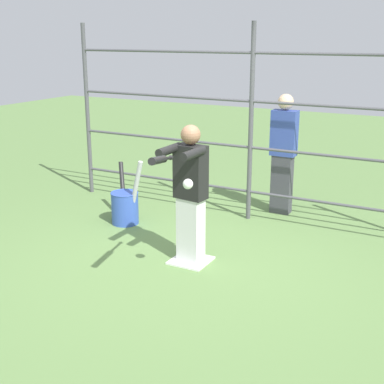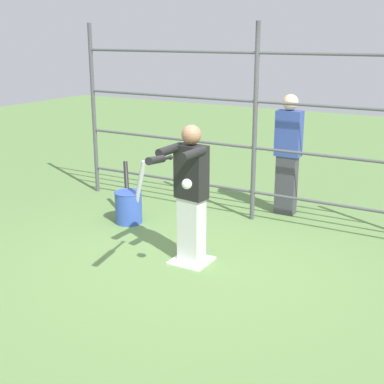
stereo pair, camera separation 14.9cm
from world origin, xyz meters
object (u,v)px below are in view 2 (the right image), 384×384
at_px(batter, 191,190).
at_px(softball_in_flight, 187,184).
at_px(bat_bucket, 129,205).
at_px(baseball_bat_swinging, 158,160).
at_px(bystander_behind_fence, 288,153).

relative_size(batter, softball_in_flight, 15.52).
relative_size(batter, bat_bucket, 1.71).
bearing_deg(baseball_bat_swinging, bystander_behind_fence, -92.62).
bearing_deg(batter, bat_bucket, -27.43).
xyz_separation_m(bat_bucket, bystander_behind_fence, (-1.63, -1.37, 0.61)).
bearing_deg(batter, baseball_bat_swinging, 100.94).
relative_size(batter, bystander_behind_fence, 0.92).
height_order(batter, softball_in_flight, batter).
bearing_deg(bystander_behind_fence, bat_bucket, 40.15).
distance_m(softball_in_flight, bystander_behind_fence, 2.60).
height_order(softball_in_flight, bat_bucket, softball_in_flight).
bearing_deg(softball_in_flight, batter, -63.17).
relative_size(softball_in_flight, bystander_behind_fence, 0.06).
relative_size(softball_in_flight, bat_bucket, 0.11).
xyz_separation_m(softball_in_flight, bystander_behind_fence, (-0.03, -2.59, -0.20)).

